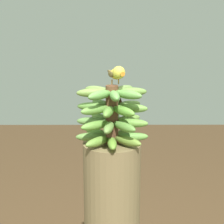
% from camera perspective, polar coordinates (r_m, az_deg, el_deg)
% --- Properties ---
extents(banana_bunch, '(0.31, 0.31, 0.25)m').
position_cam_1_polar(banana_bunch, '(1.46, 0.01, -0.48)').
color(banana_bunch, brown).
rests_on(banana_bunch, banana_tree).
extents(perched_bird, '(0.08, 0.19, 0.08)m').
position_cam_1_polar(perched_bird, '(1.45, 0.80, 6.25)').
color(perched_bird, '#C68933').
rests_on(perched_bird, banana_bunch).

